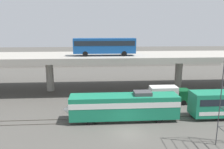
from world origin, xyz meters
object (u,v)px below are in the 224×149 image
at_px(train_locomotive, 119,106).
at_px(transit_bus_on_overpass, 105,45).
at_px(parked_car_1, 118,59).
at_px(parked_car_3, 161,58).
at_px(parked_car_2, 176,58).
at_px(service_truck_west, 168,94).
at_px(parked_car_0, 15,59).

xyz_separation_m(train_locomotive, transit_bus_on_overpass, (-1.42, 13.96, 7.37)).
bearing_deg(train_locomotive, transit_bus_on_overpass, -84.20).
distance_m(parked_car_1, parked_car_3, 15.99).
xyz_separation_m(parked_car_1, parked_car_2, (21.59, 1.46, -0.00)).
distance_m(transit_bus_on_overpass, service_truck_west, 15.23).
distance_m(transit_bus_on_overpass, parked_car_1, 35.16).
height_order(transit_bus_on_overpass, parked_car_0, transit_bus_on_overpass).
relative_size(parked_car_0, parked_car_3, 0.98).
bearing_deg(parked_car_3, train_locomotive, 67.22).
xyz_separation_m(parked_car_0, parked_car_3, (53.01, -2.92, 0.00)).
xyz_separation_m(service_truck_west, parked_car_3, (11.26, 42.30, 0.43)).
bearing_deg(parked_car_1, service_truck_west, 96.48).
height_order(service_truck_west, parked_car_1, service_truck_west).
bearing_deg(parked_car_0, parked_car_1, 173.97).
bearing_deg(train_locomotive, parked_car_0, -57.83).
bearing_deg(parked_car_1, transit_bus_on_overpass, 80.02).
bearing_deg(train_locomotive, parked_car_3, -112.78).
distance_m(service_truck_west, parked_car_2, 45.98).
bearing_deg(transit_bus_on_overpass, service_truck_west, -35.08).
distance_m(train_locomotive, parked_car_3, 52.92).
distance_m(train_locomotive, transit_bus_on_overpass, 15.85).
bearing_deg(parked_car_2, parked_car_3, 4.68).
relative_size(transit_bus_on_overpass, parked_car_0, 2.95).
height_order(service_truck_west, parked_car_3, service_truck_west).
height_order(parked_car_1, parked_car_2, same).
relative_size(parked_car_1, parked_car_3, 1.04).
bearing_deg(service_truck_west, parked_car_0, 132.71).
relative_size(parked_car_0, parked_car_2, 1.00).
height_order(train_locomotive, parked_car_0, train_locomotive).
xyz_separation_m(parked_car_0, parked_car_2, (58.64, -2.46, -0.00)).
distance_m(train_locomotive, service_truck_west, 11.29).
distance_m(train_locomotive, parked_car_0, 61.09).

